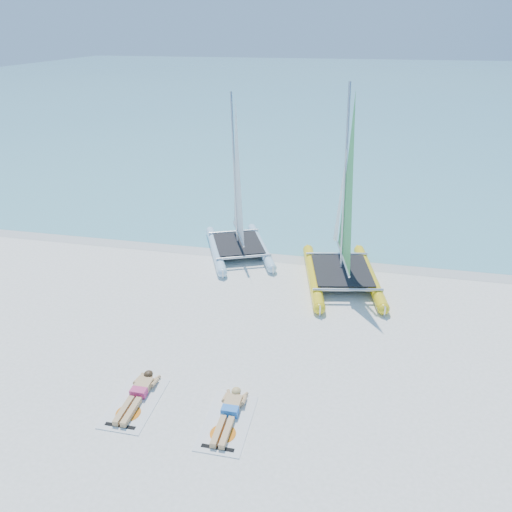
{
  "coord_description": "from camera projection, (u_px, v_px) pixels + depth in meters",
  "views": [
    {
      "loc": [
        2.04,
        -11.32,
        7.9
      ],
      "look_at": [
        -0.64,
        1.2,
        1.9
      ],
      "focal_mm": 35.0,
      "sensor_mm": 36.0,
      "label": 1
    }
  ],
  "objects": [
    {
      "name": "sunbather_a",
      "position": [
        138.0,
        394.0,
        11.54
      ],
      "size": [
        0.37,
        1.73,
        0.26
      ],
      "color": "tan",
      "rests_on": "towel_a"
    },
    {
      "name": "catamaran_yellow",
      "position": [
        343.0,
        219.0,
        16.41
      ],
      "size": [
        3.16,
        5.24,
        6.5
      ],
      "rotation": [
        0.0,
        0.0,
        0.2
      ],
      "color": "gold",
      "rests_on": "ground"
    },
    {
      "name": "wet_sand_strip",
      "position": [
        297.0,
        256.0,
        18.63
      ],
      "size": [
        140.0,
        1.4,
        0.01
      ],
      "primitive_type": "cube",
      "color": "beige",
      "rests_on": "ground"
    },
    {
      "name": "catamaran_blue",
      "position": [
        237.0,
        207.0,
        18.27
      ],
      "size": [
        3.6,
        4.8,
        5.92
      ],
      "rotation": [
        0.0,
        0.0,
        0.4
      ],
      "color": "#BEDFF9",
      "rests_on": "ground"
    },
    {
      "name": "ground",
      "position": [
        270.0,
        338.0,
        13.76
      ],
      "size": [
        140.0,
        140.0,
        0.0
      ],
      "primitive_type": "plane",
      "color": "white",
      "rests_on": "ground"
    },
    {
      "name": "sunbather_b",
      "position": [
        229.0,
        412.0,
        10.98
      ],
      "size": [
        0.37,
        1.73,
        0.26
      ],
      "color": "tan",
      "rests_on": "towel_b"
    },
    {
      "name": "towel_a",
      "position": [
        135.0,
        403.0,
        11.41
      ],
      "size": [
        1.0,
        1.85,
        0.02
      ],
      "primitive_type": "cube",
      "color": "white",
      "rests_on": "ground"
    },
    {
      "name": "sea",
      "position": [
        353.0,
        85.0,
        69.55
      ],
      "size": [
        140.0,
        115.0,
        0.01
      ],
      "primitive_type": "cube",
      "color": "#78C9C7",
      "rests_on": "ground"
    },
    {
      "name": "towel_b",
      "position": [
        227.0,
        422.0,
        10.86
      ],
      "size": [
        1.0,
        1.85,
        0.02
      ],
      "primitive_type": "cube",
      "color": "white",
      "rests_on": "ground"
    }
  ]
}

